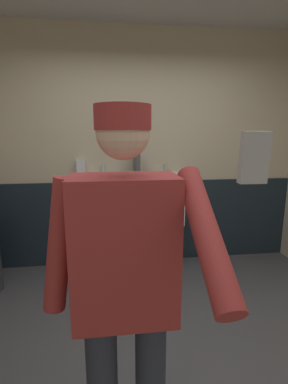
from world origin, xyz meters
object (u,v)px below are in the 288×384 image
(person, at_px, (125,282))
(cell_phone, at_px, (254,158))
(urinal_left, at_px, (104,206))
(soap_dispenser, at_px, (81,168))
(urinal_middle, at_px, (167,204))

(person, height_order, cell_phone, person)
(urinal_left, bearing_deg, soap_dispenser, 155.23)
(soap_dispenser, bearing_deg, cell_phone, -77.01)
(urinal_middle, xyz_separation_m, person, (-0.63, -2.12, 0.22))
(urinal_left, distance_m, person, 2.13)
(cell_phone, bearing_deg, urinal_left, 99.68)
(person, relative_size, cell_phone, 15.53)
(urinal_middle, bearing_deg, person, -106.53)
(urinal_left, height_order, soap_dispenser, soap_dispenser)
(urinal_middle, xyz_separation_m, soap_dispenser, (-1.01, 0.12, 0.44))
(urinal_left, height_order, urinal_middle, same)
(cell_phone, xyz_separation_m, soap_dispenser, (-0.63, 2.74, -0.34))
(urinal_middle, height_order, cell_phone, cell_phone)
(urinal_left, distance_m, soap_dispenser, 0.52)
(urinal_left, relative_size, person, 0.73)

